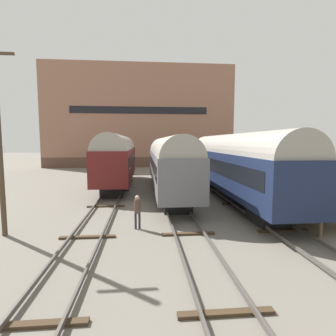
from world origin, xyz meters
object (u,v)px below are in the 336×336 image
train_car_grey (168,161)px  train_car_navy (233,162)px  person_worker (137,209)px  train_car_maroon (118,157)px  bench (265,179)px

train_car_grey → train_car_navy: 5.78m
train_car_grey → person_worker: train_car_grey is taller
train_car_navy → person_worker: train_car_navy is taller
train_car_navy → train_car_maroon: (-9.68, 7.20, 0.05)m
train_car_navy → person_worker: 9.98m
person_worker → train_car_grey: bearing=75.5°
train_car_maroon → bench: (12.40, -7.00, -1.42)m
train_car_grey → train_car_maroon: train_car_maroon is taller
train_car_grey → train_car_navy: (4.84, -3.17, 0.09)m
train_car_grey → person_worker: size_ratio=10.36×
bench → person_worker: 12.10m
train_car_grey → bench: 8.22m
train_car_grey → bench: (7.56, -2.97, -1.28)m
train_car_grey → person_worker: bearing=-104.5°
person_worker → train_car_maroon: bearing=99.7°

